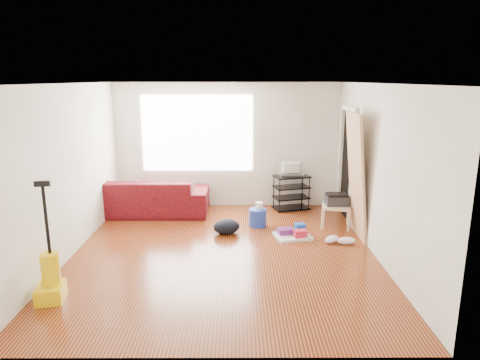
{
  "coord_description": "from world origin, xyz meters",
  "views": [
    {
      "loc": [
        0.23,
        -6.03,
        2.57
      ],
      "look_at": [
        0.25,
        0.6,
        0.99
      ],
      "focal_mm": 32.0,
      "sensor_mm": 36.0,
      "label": 1
    }
  ],
  "objects_px": {
    "sofa": "(146,213)",
    "bucket": "(257,226)",
    "tv_stand": "(291,192)",
    "backpack": "(227,234)",
    "side_table": "(336,208)",
    "cleaning_tray": "(293,233)",
    "vacuum": "(50,278)"
  },
  "relations": [
    {
      "from": "bucket",
      "to": "backpack",
      "type": "relative_size",
      "value": 0.7
    },
    {
      "from": "tv_stand",
      "to": "bucket",
      "type": "relative_size",
      "value": 2.45
    },
    {
      "from": "sofa",
      "to": "bucket",
      "type": "xyz_separation_m",
      "value": [
        2.14,
        -0.74,
        0.0
      ]
    },
    {
      "from": "sofa",
      "to": "side_table",
      "type": "xyz_separation_m",
      "value": [
        3.53,
        -0.77,
        0.34
      ]
    },
    {
      "from": "sofa",
      "to": "vacuum",
      "type": "height_order",
      "value": "vacuum"
    },
    {
      "from": "cleaning_tray",
      "to": "vacuum",
      "type": "distance_m",
      "value": 3.75
    },
    {
      "from": "sofa",
      "to": "backpack",
      "type": "xyz_separation_m",
      "value": [
        1.6,
        -1.13,
        0.0
      ]
    },
    {
      "from": "tv_stand",
      "to": "backpack",
      "type": "relative_size",
      "value": 1.72
    },
    {
      "from": "side_table",
      "to": "vacuum",
      "type": "height_order",
      "value": "vacuum"
    },
    {
      "from": "backpack",
      "to": "tv_stand",
      "type": "bearing_deg",
      "value": 30.37
    },
    {
      "from": "sofa",
      "to": "cleaning_tray",
      "type": "relative_size",
      "value": 3.69
    },
    {
      "from": "side_table",
      "to": "bucket",
      "type": "bearing_deg",
      "value": 178.65
    },
    {
      "from": "bucket",
      "to": "cleaning_tray",
      "type": "xyz_separation_m",
      "value": [
        0.57,
        -0.56,
        0.06
      ]
    },
    {
      "from": "cleaning_tray",
      "to": "backpack",
      "type": "distance_m",
      "value": 1.13
    },
    {
      "from": "bucket",
      "to": "cleaning_tray",
      "type": "height_order",
      "value": "cleaning_tray"
    },
    {
      "from": "cleaning_tray",
      "to": "side_table",
      "type": "bearing_deg",
      "value": 32.72
    },
    {
      "from": "tv_stand",
      "to": "cleaning_tray",
      "type": "xyz_separation_m",
      "value": [
        -0.14,
        -1.56,
        -0.29
      ]
    },
    {
      "from": "sofa",
      "to": "bucket",
      "type": "relative_size",
      "value": 7.71
    },
    {
      "from": "tv_stand",
      "to": "vacuum",
      "type": "xyz_separation_m",
      "value": [
        -3.28,
        -3.61,
        -0.09
      ]
    },
    {
      "from": "cleaning_tray",
      "to": "vacuum",
      "type": "height_order",
      "value": "vacuum"
    },
    {
      "from": "sofa",
      "to": "tv_stand",
      "type": "height_order",
      "value": "tv_stand"
    },
    {
      "from": "vacuum",
      "to": "cleaning_tray",
      "type": "bearing_deg",
      "value": 23.34
    },
    {
      "from": "bucket",
      "to": "cleaning_tray",
      "type": "distance_m",
      "value": 0.8
    },
    {
      "from": "backpack",
      "to": "cleaning_tray",
      "type": "bearing_deg",
      "value": -26.05
    },
    {
      "from": "bucket",
      "to": "vacuum",
      "type": "xyz_separation_m",
      "value": [
        -2.56,
        -2.6,
        0.27
      ]
    },
    {
      "from": "backpack",
      "to": "vacuum",
      "type": "distance_m",
      "value": 3.0
    },
    {
      "from": "sofa",
      "to": "backpack",
      "type": "height_order",
      "value": "sofa"
    },
    {
      "from": "side_table",
      "to": "backpack",
      "type": "height_order",
      "value": "side_table"
    },
    {
      "from": "tv_stand",
      "to": "backpack",
      "type": "distance_m",
      "value": 1.91
    },
    {
      "from": "cleaning_tray",
      "to": "backpack",
      "type": "relative_size",
      "value": 1.47
    },
    {
      "from": "sofa",
      "to": "cleaning_tray",
      "type": "bearing_deg",
      "value": 154.53
    },
    {
      "from": "sofa",
      "to": "side_table",
      "type": "bearing_deg",
      "value": 167.68
    }
  ]
}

